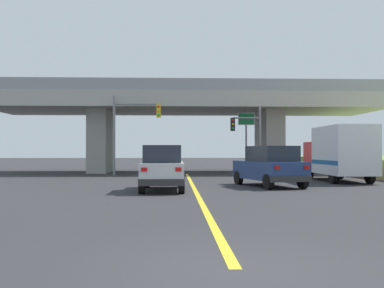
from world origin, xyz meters
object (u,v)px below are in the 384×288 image
Objects in this scene: traffic_signal_farside at (130,124)px; traffic_signal_nearside at (250,133)px; suv_lead at (163,168)px; highway_sign at (246,129)px; suv_crossing at (270,166)px; box_truck at (339,153)px.

traffic_signal_nearside is at bearing -0.53° from traffic_signal_farside.
suv_lead is 16.19m from highway_sign.
traffic_signal_nearside is at bearing 64.64° from suv_lead.
suv_crossing is at bearing -53.17° from traffic_signal_farside.
traffic_signal_farside is at bearing 179.47° from traffic_signal_nearside.
traffic_signal_nearside is at bearing -91.52° from highway_sign.
traffic_signal_farside reaches higher than suv_lead.
traffic_signal_farside reaches higher than traffic_signal_nearside.
highway_sign is (6.11, 14.78, 2.51)m from suv_lead.
box_truck is (10.15, 5.79, 0.65)m from suv_lead.
traffic_signal_farside is at bearing 111.77° from suv_crossing.
box_truck is at bearing 21.79° from suv_crossing.
suv_lead is 0.76× the size of traffic_signal_farside.
suv_crossing is at bearing -94.19° from traffic_signal_nearside.
box_truck is at bearing -65.80° from highway_sign.
suv_crossing is 13.67m from traffic_signal_farside.
suv_crossing is 0.98× the size of traffic_signal_nearside.
highway_sign is (-4.04, 8.99, 1.87)m from box_truck.
suv_crossing is 12.92m from highway_sign.
suv_lead is 0.87× the size of traffic_signal_nearside.
suv_lead is 13.43m from traffic_signal_farside.
traffic_signal_nearside is (-4.10, 6.99, 1.44)m from box_truck.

